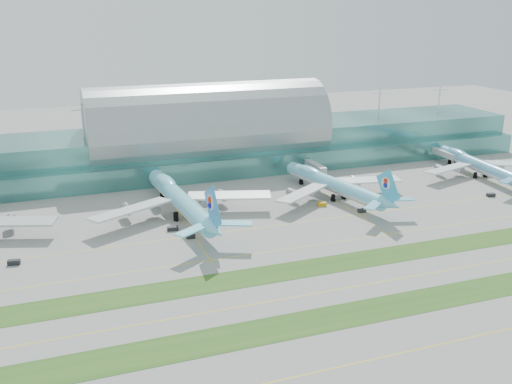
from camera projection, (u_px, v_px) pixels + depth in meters
name	position (u px, v px, depth m)	size (l,w,h in m)	color
ground	(314.00, 270.00, 179.12)	(700.00, 700.00, 0.00)	gray
terminal	(208.00, 140.00, 290.13)	(340.00, 69.10, 36.00)	#3D7A75
grass_strip_near	(359.00, 313.00, 154.02)	(420.00, 12.00, 0.08)	#2D591E
grass_strip_far	(312.00, 267.00, 180.90)	(420.00, 12.00, 0.08)	#2D591E
taxiline_a	(400.00, 353.00, 136.11)	(420.00, 0.35, 0.01)	yellow
taxiline_b	(335.00, 290.00, 166.57)	(420.00, 0.35, 0.01)	yellow
taxiline_c	(292.00, 248.00, 195.25)	(420.00, 0.35, 0.01)	yellow
taxiline_d	(269.00, 226.00, 214.96)	(420.00, 0.35, 0.01)	yellow
airliner_b	(180.00, 198.00, 223.97)	(73.63, 83.95, 23.09)	#6CD3EF
airliner_c	(333.00, 183.00, 245.74)	(64.20, 73.89, 20.50)	#67C6E4
airliner_d	(476.00, 163.00, 278.06)	(62.66, 71.34, 19.63)	#5DA7CE
gse_b	(14.00, 262.00, 182.71)	(3.84, 1.79, 1.62)	black
gse_c	(191.00, 236.00, 203.45)	(3.11, 1.55, 1.63)	black
gse_d	(173.00, 229.00, 210.70)	(4.06, 1.97, 1.52)	black
gse_e	(322.00, 204.00, 236.66)	(3.47, 2.08, 1.58)	#BF8D0B
gse_f	(362.00, 211.00, 229.52)	(3.23, 1.79, 1.38)	black
gse_g	(491.00, 195.00, 248.48)	(3.55, 1.84, 1.44)	black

